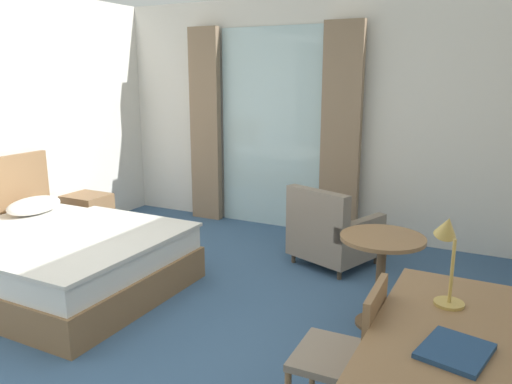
% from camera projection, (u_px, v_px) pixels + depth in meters
% --- Properties ---
extents(ground, '(5.64, 6.44, 0.10)m').
position_uv_depth(ground, '(158.00, 334.00, 3.85)').
color(ground, '#38567A').
extents(wall_back, '(5.24, 0.12, 2.82)m').
position_uv_depth(wall_back, '(304.00, 117.00, 6.08)').
color(wall_back, silver).
rests_on(wall_back, ground).
extents(balcony_glass_door, '(1.41, 0.02, 2.48)m').
position_uv_depth(balcony_glass_door, '(272.00, 130.00, 6.22)').
color(balcony_glass_door, silver).
rests_on(balcony_glass_door, ground).
extents(curtain_panel_left, '(0.42, 0.10, 2.50)m').
position_uv_depth(curtain_panel_left, '(205.00, 126.00, 6.54)').
color(curtain_panel_left, '#897056').
rests_on(curtain_panel_left, ground).
extents(curtain_panel_right, '(0.46, 0.10, 2.50)m').
position_uv_depth(curtain_panel_right, '(341.00, 133.00, 5.72)').
color(curtain_panel_right, '#897056').
rests_on(curtain_panel_right, ground).
extents(bed, '(2.16, 1.71, 1.09)m').
position_uv_depth(bed, '(52.00, 256.00, 4.55)').
color(bed, olive).
rests_on(bed, ground).
extents(nightstand, '(0.49, 0.44, 0.49)m').
position_uv_depth(nightstand, '(88.00, 214.00, 6.09)').
color(nightstand, olive).
rests_on(nightstand, ground).
extents(writing_desk, '(0.62, 1.44, 0.76)m').
position_uv_depth(writing_desk, '(440.00, 351.00, 2.28)').
color(writing_desk, olive).
rests_on(writing_desk, ground).
extents(desk_chair, '(0.43, 0.44, 0.88)m').
position_uv_depth(desk_chair, '(350.00, 351.00, 2.59)').
color(desk_chair, gray).
rests_on(desk_chair, ground).
extents(desk_lamp, '(0.20, 0.24, 0.47)m').
position_uv_depth(desk_lamp, '(448.00, 244.00, 2.54)').
color(desk_lamp, tan).
rests_on(desk_lamp, writing_desk).
extents(closed_book, '(0.31, 0.35, 0.02)m').
position_uv_depth(closed_book, '(455.00, 351.00, 2.09)').
color(closed_book, navy).
rests_on(closed_book, writing_desk).
extents(armchair_by_window, '(0.93, 0.93, 0.82)m').
position_uv_depth(armchair_by_window, '(332.00, 234.00, 5.06)').
color(armchair_by_window, gray).
rests_on(armchair_by_window, ground).
extents(round_cafe_table, '(0.64, 0.64, 0.73)m').
position_uv_depth(round_cafe_table, '(381.00, 260.00, 3.78)').
color(round_cafe_table, olive).
rests_on(round_cafe_table, ground).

